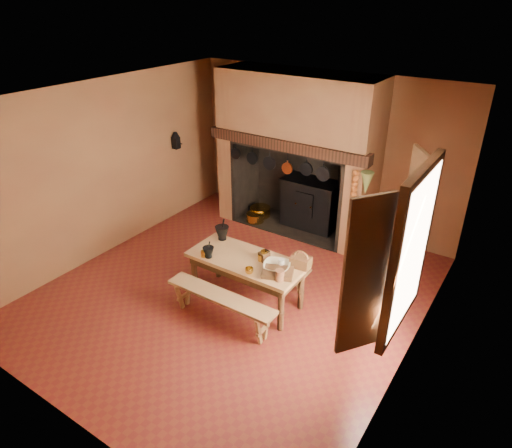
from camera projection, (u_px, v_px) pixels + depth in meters
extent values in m
plane|color=maroon|center=(235.00, 292.00, 6.72)|extent=(5.50, 5.50, 0.00)
plane|color=silver|center=(229.00, 99.00, 5.43)|extent=(5.50, 5.50, 0.00)
cube|color=brown|center=(324.00, 151.00, 8.11)|extent=(5.00, 0.02, 2.80)
cube|color=brown|center=(106.00, 169.00, 7.30)|extent=(0.02, 5.50, 2.80)
cube|color=brown|center=(422.00, 261.00, 4.85)|extent=(0.02, 5.50, 2.80)
cube|color=brown|center=(49.00, 315.00, 4.04)|extent=(5.00, 0.02, 2.80)
cube|color=brown|center=(238.00, 143.00, 8.54)|extent=(0.30, 0.90, 2.80)
cube|color=brown|center=(365.00, 169.00, 7.31)|extent=(0.30, 0.90, 2.80)
cube|color=brown|center=(299.00, 109.00, 7.56)|extent=(2.20, 0.90, 1.20)
cube|color=black|center=(285.00, 145.00, 7.49)|extent=(2.95, 0.22, 0.18)
cube|color=black|center=(306.00, 180.00, 8.51)|extent=(2.20, 0.06, 1.60)
cube|color=black|center=(294.00, 226.00, 8.56)|extent=(2.20, 0.90, 0.02)
cube|color=black|center=(310.00, 205.00, 8.35)|extent=(1.00, 0.50, 0.90)
cube|color=black|center=(311.00, 181.00, 8.12)|extent=(1.04, 0.54, 0.04)
cube|color=black|center=(304.00, 205.00, 8.11)|extent=(0.35, 0.02, 0.45)
cylinder|color=black|center=(342.00, 169.00, 7.71)|extent=(0.10, 0.10, 0.70)
cylinder|color=gold|center=(296.00, 203.00, 8.17)|extent=(0.03, 0.03, 0.03)
cylinder|color=gold|center=(311.00, 207.00, 8.02)|extent=(0.03, 0.03, 0.03)
cylinder|color=gold|center=(260.00, 212.00, 8.89)|extent=(0.40, 0.40, 0.20)
cylinder|color=gold|center=(255.00, 218.00, 8.68)|extent=(0.34, 0.34, 0.18)
cube|color=black|center=(254.00, 208.00, 9.07)|extent=(0.18, 0.18, 0.16)
cone|color=#5D6B32|center=(366.00, 183.00, 6.83)|extent=(0.20, 0.20, 0.35)
cube|color=white|center=(413.00, 252.00, 4.42)|extent=(0.02, 1.00, 1.60)
cube|color=#3C2113|center=(425.00, 170.00, 4.05)|extent=(0.08, 1.16, 0.08)
cube|color=#3C2113|center=(398.00, 319.00, 4.82)|extent=(0.08, 1.16, 0.08)
cube|color=#3C2113|center=(364.00, 277.00, 4.03)|extent=(0.29, 0.39, 1.60)
cube|color=#3C2113|center=(411.00, 220.00, 5.04)|extent=(0.29, 0.39, 1.60)
cube|color=black|center=(176.00, 143.00, 8.39)|extent=(0.12, 0.12, 0.22)
cone|color=black|center=(175.00, 135.00, 8.32)|extent=(0.16, 0.16, 0.10)
cylinder|color=black|center=(180.00, 143.00, 8.34)|extent=(0.12, 0.02, 0.02)
cube|color=#A6734C|center=(246.00, 260.00, 6.22)|extent=(1.62, 0.72, 0.05)
cube|color=#3C2113|center=(246.00, 266.00, 6.26)|extent=(1.51, 0.61, 0.13)
cylinder|color=#3C2113|center=(195.00, 275.00, 6.54)|extent=(0.08, 0.08, 0.65)
cylinder|color=#3C2113|center=(281.00, 309.00, 5.83)|extent=(0.08, 0.08, 0.65)
cylinder|color=#3C2113|center=(218.00, 258.00, 6.94)|extent=(0.08, 0.08, 0.65)
cylinder|color=#3C2113|center=(301.00, 289.00, 6.23)|extent=(0.08, 0.08, 0.65)
cube|color=#A6734C|center=(221.00, 296.00, 5.90)|extent=(1.60, 0.28, 0.04)
cube|color=#A6734C|center=(270.00, 260.00, 6.83)|extent=(1.29, 0.23, 0.03)
cylinder|color=black|center=(222.00, 238.00, 6.68)|extent=(0.12, 0.12, 0.04)
cone|color=black|center=(222.00, 232.00, 6.63)|extent=(0.21, 0.21, 0.17)
cylinder|color=black|center=(223.00, 224.00, 6.55)|extent=(0.08, 0.05, 0.17)
cylinder|color=black|center=(209.00, 256.00, 6.23)|extent=(0.09, 0.09, 0.03)
cone|color=black|center=(208.00, 252.00, 6.19)|extent=(0.16, 0.16, 0.13)
cylinder|color=black|center=(209.00, 245.00, 6.13)|extent=(0.06, 0.04, 0.13)
cube|color=#3C2113|center=(264.00, 256.00, 6.14)|extent=(0.16, 0.16, 0.12)
cylinder|color=gold|center=(264.00, 252.00, 6.10)|extent=(0.09, 0.09, 0.03)
cylinder|color=black|center=(267.00, 250.00, 6.06)|extent=(0.10, 0.05, 0.03)
cylinder|color=gold|center=(204.00, 254.00, 6.23)|extent=(0.10, 0.10, 0.09)
cylinder|color=gold|center=(261.00, 258.00, 6.14)|extent=(0.11, 0.11, 0.09)
imported|color=beige|center=(277.00, 266.00, 5.95)|extent=(0.45, 0.45, 0.09)
cylinder|color=brown|center=(280.00, 275.00, 5.71)|extent=(0.12, 0.12, 0.15)
cylinder|color=beige|center=(281.00, 264.00, 5.96)|extent=(0.09, 0.09, 0.14)
cube|color=#502A18|center=(301.00, 262.00, 6.00)|extent=(0.27, 0.20, 0.14)
torus|color=#502A18|center=(301.00, 257.00, 5.96)|extent=(0.21, 0.04, 0.21)
cube|color=#3C2113|center=(278.00, 273.00, 5.84)|extent=(0.47, 0.41, 0.07)
imported|color=gold|center=(249.00, 271.00, 5.86)|extent=(0.14, 0.14, 0.09)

